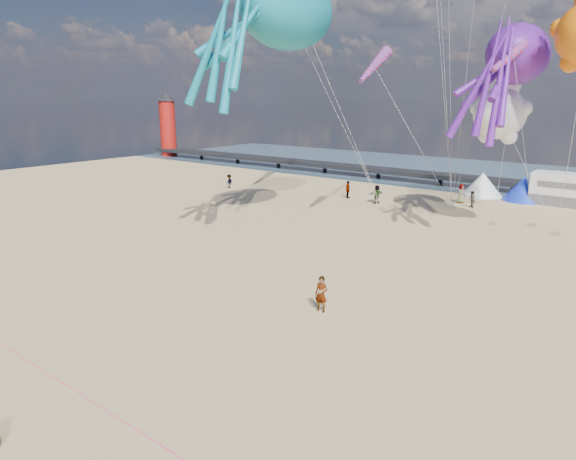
# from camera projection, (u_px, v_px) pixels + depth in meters

# --- Properties ---
(ground) EXTENTS (120.00, 120.00, 0.00)m
(ground) POSITION_uv_depth(u_px,v_px,m) (209.00, 349.00, 20.80)
(ground) COLOR #DBBA7E
(ground) RESTS_ON ground
(water) EXTENTS (120.00, 120.00, 0.00)m
(water) POSITION_uv_depth(u_px,v_px,m) (538.00, 179.00, 62.72)
(water) COLOR #355367
(water) RESTS_ON ground
(pier) EXTENTS (60.00, 3.00, 0.50)m
(pier) POSITION_uv_depth(u_px,v_px,m) (301.00, 162.00, 70.75)
(pier) COLOR black
(pier) RESTS_ON ground
(lighthouse) EXTENTS (2.60, 2.60, 9.00)m
(lighthouse) POSITION_uv_depth(u_px,v_px,m) (168.00, 129.00, 86.52)
(lighthouse) COLOR #A5140F
(lighthouse) RESTS_ON ground
(motorhome_0) EXTENTS (6.60, 2.50, 3.00)m
(motorhome_0) POSITION_uv_depth(u_px,v_px,m) (570.00, 190.00, 47.34)
(motorhome_0) COLOR silver
(motorhome_0) RESTS_ON ground
(tent_white) EXTENTS (4.00, 4.00, 2.40)m
(tent_white) POSITION_uv_depth(u_px,v_px,m) (482.00, 184.00, 52.18)
(tent_white) COLOR white
(tent_white) RESTS_ON ground
(tent_blue) EXTENTS (4.00, 4.00, 2.40)m
(tent_blue) POSITION_uv_depth(u_px,v_px,m) (524.00, 188.00, 49.80)
(tent_blue) COLOR #1933CC
(tent_blue) RESTS_ON ground
(rope_line) EXTENTS (34.00, 0.03, 0.03)m
(rope_line) POSITION_uv_depth(u_px,v_px,m) (98.00, 405.00, 16.99)
(rope_line) COLOR #F2338C
(rope_line) RESTS_ON ground
(standing_person) EXTENTS (0.68, 0.49, 1.75)m
(standing_person) POSITION_uv_depth(u_px,v_px,m) (321.00, 294.00, 24.22)
(standing_person) COLOR tan
(standing_person) RESTS_ON ground
(beachgoer_1) EXTENTS (0.87, 0.88, 1.53)m
(beachgoer_1) POSITION_uv_depth(u_px,v_px,m) (472.00, 200.00, 46.71)
(beachgoer_1) COLOR #7F6659
(beachgoer_1) RESTS_ON ground
(beachgoer_2) EXTENTS (0.68, 0.81, 1.51)m
(beachgoer_2) POSITION_uv_depth(u_px,v_px,m) (229.00, 181.00, 56.71)
(beachgoer_2) COLOR #7F6659
(beachgoer_2) RESTS_ON ground
(beachgoer_3) EXTENTS (1.29, 1.21, 1.75)m
(beachgoer_3) POSITION_uv_depth(u_px,v_px,m) (348.00, 190.00, 51.07)
(beachgoer_3) COLOR #7F6659
(beachgoer_3) RESTS_ON ground
(beachgoer_4) EXTENTS (0.82, 1.13, 1.78)m
(beachgoer_4) POSITION_uv_depth(u_px,v_px,m) (377.00, 194.00, 48.55)
(beachgoer_4) COLOR #7F6659
(beachgoer_4) RESTS_ON ground
(beachgoer_6) EXTENTS (0.65, 0.78, 1.82)m
(beachgoer_6) POSITION_uv_depth(u_px,v_px,m) (461.00, 194.00, 48.81)
(beachgoer_6) COLOR #7F6659
(beachgoer_6) RESTS_ON ground
(sandbag_a) EXTENTS (0.50, 0.35, 0.22)m
(sandbag_a) POSITION_uv_depth(u_px,v_px,m) (382.00, 209.00, 45.88)
(sandbag_a) COLOR gray
(sandbag_a) RESTS_ON ground
(sandbag_b) EXTENTS (0.50, 0.35, 0.22)m
(sandbag_b) POSITION_uv_depth(u_px,v_px,m) (493.00, 224.00, 40.60)
(sandbag_b) COLOR gray
(sandbag_b) RESTS_ON ground
(sandbag_c) EXTENTS (0.50, 0.35, 0.22)m
(sandbag_c) POSITION_uv_depth(u_px,v_px,m) (557.00, 234.00, 37.69)
(sandbag_c) COLOR gray
(sandbag_c) RESTS_ON ground
(sandbag_d) EXTENTS (0.50, 0.35, 0.22)m
(sandbag_d) POSITION_uv_depth(u_px,v_px,m) (533.00, 225.00, 40.29)
(sandbag_d) COLOR gray
(sandbag_d) RESTS_ON ground
(sandbag_e) EXTENTS (0.50, 0.35, 0.22)m
(sandbag_e) POSITION_uv_depth(u_px,v_px,m) (452.00, 208.00, 46.32)
(sandbag_e) COLOR gray
(sandbag_e) RESTS_ON ground
(kite_octopus_teal) EXTENTS (8.29, 11.33, 11.90)m
(kite_octopus_teal) POSITION_uv_depth(u_px,v_px,m) (287.00, 10.00, 35.38)
(kite_octopus_teal) COLOR teal
(kite_octopus_purple) EXTENTS (7.21, 10.05, 10.56)m
(kite_octopus_purple) POSITION_uv_depth(u_px,v_px,m) (518.00, 54.00, 36.41)
(kite_octopus_purple) COLOR #591992
(kite_panda) EXTENTS (4.78, 4.50, 6.63)m
(kite_panda) POSITION_uv_depth(u_px,v_px,m) (500.00, 113.00, 38.67)
(kite_panda) COLOR white
(windsock_left) EXTENTS (3.47, 7.83, 7.88)m
(windsock_left) POSITION_uv_depth(u_px,v_px,m) (304.00, 23.00, 46.40)
(windsock_left) COLOR red
(windsock_mid) EXTENTS (1.98, 5.60, 5.51)m
(windsock_mid) POSITION_uv_depth(u_px,v_px,m) (514.00, 53.00, 33.49)
(windsock_mid) COLOR red
(windsock_right) EXTENTS (1.20, 4.70, 4.65)m
(windsock_right) POSITION_uv_depth(u_px,v_px,m) (374.00, 66.00, 36.66)
(windsock_right) COLOR red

